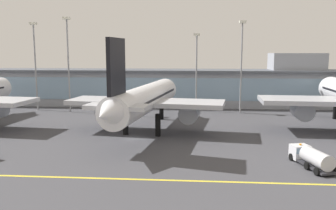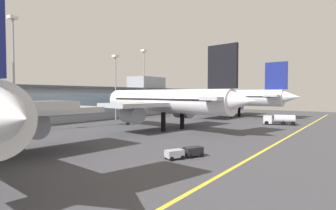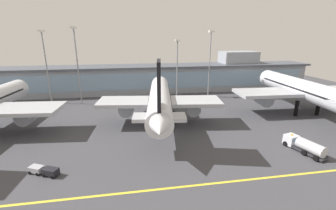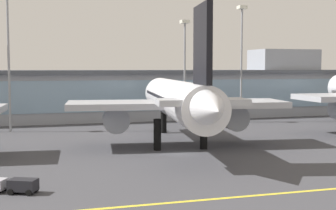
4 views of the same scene
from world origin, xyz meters
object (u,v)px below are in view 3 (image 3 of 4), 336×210
object	(u,v)px
airliner_near_right	(160,100)
apron_light_mast_centre	(210,55)
fuel_tanker_truck	(303,145)
apron_light_mast_far_east	(45,57)
airliner_far_right	(303,90)
baggage_tug_near	(44,170)
apron_light_mast_west	(177,60)
apron_light_mast_east	(77,56)

from	to	relation	value
airliner_near_right	apron_light_mast_centre	distance (m)	36.52
airliner_near_right	fuel_tanker_truck	bearing A→B (deg)	-118.97
apron_light_mast_far_east	airliner_near_right	bearing A→B (deg)	-36.71
airliner_near_right	airliner_far_right	world-z (taller)	airliner_far_right
fuel_tanker_truck	apron_light_mast_centre	bearing A→B (deg)	-8.34
airliner_near_right	apron_light_mast_centre	world-z (taller)	apron_light_mast_centre
baggage_tug_near	apron_light_mast_centre	distance (m)	68.18
apron_light_mast_centre	apron_light_mast_far_east	size ratio (longest dim) A/B	1.00
apron_light_mast_west	apron_light_mast_far_east	world-z (taller)	apron_light_mast_far_east
airliner_near_right	apron_light_mast_far_east	distance (m)	45.90
airliner_near_right	apron_light_mast_west	world-z (taller)	apron_light_mast_west
airliner_far_right	apron_light_mast_centre	world-z (taller)	apron_light_mast_centre
baggage_tug_near	apron_light_mast_east	size ratio (longest dim) A/B	0.21
airliner_far_right	apron_light_mast_west	world-z (taller)	apron_light_mast_west
apron_light_mast_east	fuel_tanker_truck	bearing A→B (deg)	-40.26
airliner_near_right	apron_light_mast_far_east	world-z (taller)	apron_light_mast_far_east
airliner_far_right	apron_light_mast_west	distance (m)	44.13
airliner_far_right	fuel_tanker_truck	bearing A→B (deg)	145.24
baggage_tug_near	apron_light_mast_centre	bearing A→B (deg)	71.17
fuel_tanker_truck	baggage_tug_near	distance (m)	51.18
apron_light_mast_east	apron_light_mast_centre	bearing A→B (deg)	2.99
airliner_near_right	apron_light_mast_east	distance (m)	36.24
fuel_tanker_truck	baggage_tug_near	xyz separation A→B (m)	(-51.18, 0.04, -0.72)
fuel_tanker_truck	apron_light_mast_east	xyz separation A→B (m)	(-52.91, 44.80, 15.55)
airliner_far_right	apron_light_mast_west	bearing A→B (deg)	55.53
baggage_tug_near	apron_light_mast_centre	world-z (taller)	apron_light_mast_centre
airliner_far_right	baggage_tug_near	distance (m)	73.03
baggage_tug_near	airliner_near_right	bearing A→B (deg)	67.15
airliner_far_right	fuel_tanker_truck	world-z (taller)	airliner_far_right
fuel_tanker_truck	apron_light_mast_far_east	world-z (taller)	apron_light_mast_far_east
apron_light_mast_west	apron_light_mast_east	size ratio (longest dim) A/B	0.84
airliner_near_right	baggage_tug_near	distance (m)	31.84
apron_light_mast_far_east	fuel_tanker_truck	bearing A→B (deg)	-36.70
apron_light_mast_centre	fuel_tanker_truck	bearing A→B (deg)	-84.41
apron_light_mast_centre	airliner_far_right	bearing A→B (deg)	-47.04
baggage_tug_near	apron_light_mast_east	world-z (taller)	apron_light_mast_east
fuel_tanker_truck	apron_light_mast_centre	size ratio (longest dim) A/B	0.37
apron_light_mast_east	apron_light_mast_far_east	bearing A→B (deg)	165.79
airliner_near_right	apron_light_mast_west	distance (m)	31.66
apron_light_mast_far_east	apron_light_mast_east	bearing A→B (deg)	-14.21
apron_light_mast_east	baggage_tug_near	bearing A→B (deg)	-87.78
airliner_far_right	apron_light_mast_centre	size ratio (longest dim) A/B	2.05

